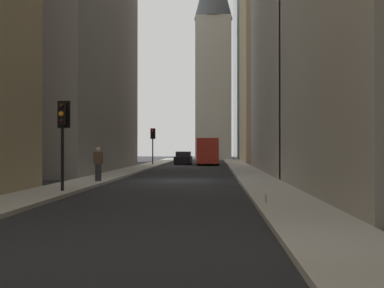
% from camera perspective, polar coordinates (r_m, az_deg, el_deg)
% --- Properties ---
extents(ground_plane, '(135.00, 135.00, 0.00)m').
position_cam_1_polar(ground_plane, '(25.09, -1.91, -4.72)').
color(ground_plane, black).
extents(sidewalk_right, '(90.00, 2.20, 0.14)m').
position_cam_1_polar(sidewalk_right, '(25.87, -11.93, -4.42)').
color(sidewalk_right, '#A8A399').
rests_on(sidewalk_right, ground_plane).
extents(sidewalk_left, '(90.00, 2.20, 0.14)m').
position_cam_1_polar(sidewalk_left, '(25.11, 8.41, -4.55)').
color(sidewalk_left, '#A8A399').
rests_on(sidewalk_left, ground_plane).
extents(building_left_far, '(14.60, 10.50, 31.91)m').
position_cam_1_polar(building_left_far, '(58.81, 11.50, 13.42)').
color(building_left_far, '#9E8966').
rests_on(building_left_far, ground_plane).
extents(church_spire, '(5.81, 5.81, 32.64)m').
position_cam_1_polar(church_spire, '(68.69, 2.77, 12.30)').
color(church_spire, '#B7B2A5').
rests_on(church_spire, ground_plane).
extents(delivery_truck, '(6.46, 2.25, 2.84)m').
position_cam_1_polar(delivery_truck, '(47.57, 2.11, -0.95)').
color(delivery_truck, red).
rests_on(delivery_truck, ground_plane).
extents(sedan_black, '(4.30, 1.78, 1.42)m').
position_cam_1_polar(sedan_black, '(49.22, -1.12, -1.86)').
color(sedan_black, black).
rests_on(sedan_black, ground_plane).
extents(traffic_light_foreground, '(0.43, 0.52, 3.61)m').
position_cam_1_polar(traffic_light_foreground, '(18.39, -16.39, 2.44)').
color(traffic_light_foreground, black).
rests_on(traffic_light_foreground, sidewalk_right).
extents(traffic_light_midblock, '(0.43, 0.52, 3.71)m').
position_cam_1_polar(traffic_light_midblock, '(45.65, -5.10, 0.80)').
color(traffic_light_midblock, black).
rests_on(traffic_light_midblock, sidewalk_right).
extents(pedestrian, '(0.26, 0.44, 1.75)m').
position_cam_1_polar(pedestrian, '(23.16, -12.02, -2.34)').
color(pedestrian, '#33333D').
rests_on(pedestrian, sidewalk_right).
extents(discarded_bottle, '(0.07, 0.07, 0.27)m').
position_cam_1_polar(discarded_bottle, '(14.15, 9.51, -6.99)').
color(discarded_bottle, '#999EA3').
rests_on(discarded_bottle, sidewalk_left).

